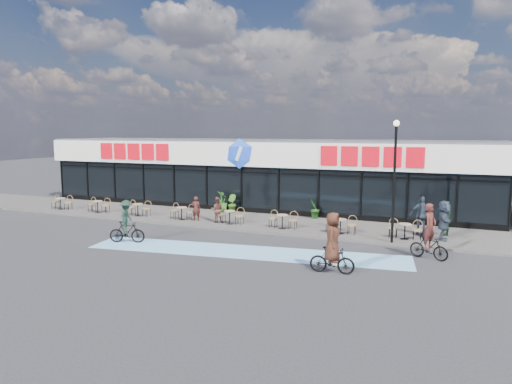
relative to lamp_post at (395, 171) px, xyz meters
The scene contains 24 objects.
ground 10.57m from the lamp_post, 166.72° to the right, with size 120.00×120.00×0.00m, color #28282B.
sidewalk 10.53m from the lamp_post, 167.28° to the left, with size 44.00×5.00×0.10m, color #56504C.
bike_lane 7.67m from the lamp_post, 146.53° to the right, with size 14.00×2.20×0.01m, color #71ACD6.
building 12.42m from the lamp_post, 141.95° to the left, with size 30.60×6.57×4.75m.
lamp_post is the anchor object (origin of this frame).
bistro_set_0 21.28m from the lamp_post, behind, with size 1.54×0.62×0.90m.
bistro_set_1 18.24m from the lamp_post, behind, with size 1.54×0.62×0.90m.
bistro_set_2 15.21m from the lamp_post, behind, with size 1.54×0.62×0.90m.
bistro_set_3 12.20m from the lamp_post, behind, with size 1.54×0.62×0.90m.
bistro_set_4 9.25m from the lamp_post, behind, with size 1.54×0.62×0.90m.
bistro_set_5 6.41m from the lamp_post, behind, with size 1.54×0.62×0.90m.
bistro_set_6 3.96m from the lamp_post, 159.06° to the left, with size 1.54×0.62×0.90m.
bistro_set_7 3.04m from the lamp_post, 63.76° to the left, with size 1.54×0.62×0.90m.
potted_plant_left 11.96m from the lamp_post, 159.00° to the left, with size 0.73×0.73×1.30m, color #245D1A.
potted_plant_mid 11.36m from the lamp_post, 157.72° to the left, with size 0.63×0.51×1.14m, color #355C1A.
potted_plant_right 6.96m from the lamp_post, 139.08° to the left, with size 0.63×0.51×1.15m, color #1D4C15.
patron_left 11.29m from the lamp_post, behind, with size 0.51×0.33×1.40m, color #3D1915.
patron_right 9.96m from the lamp_post, behind, with size 0.70×0.55×1.45m, color #53322B.
pedestrian_a 4.18m from the lamp_post, 47.14° to the left, with size 0.99×0.41×1.69m, color #1B321C.
pedestrian_b 3.49m from the lamp_post, 33.09° to the left, with size 1.75×0.56×1.89m, color #2B3544.
pedestrian_c 3.47m from the lamp_post, 63.41° to the left, with size 1.12×0.47×1.91m, color #2C3645.
cyclist_a 6.01m from the lamp_post, 106.35° to the right, with size 1.69×0.94×2.28m.
cyclist_b 3.57m from the lamp_post, 49.13° to the right, with size 1.67×1.02×2.30m.
cyclist_c 12.56m from the lamp_post, 158.91° to the right, with size 1.74×1.14×2.02m.
Camera 1 is at (11.89, -19.05, 5.22)m, focal length 32.00 mm.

